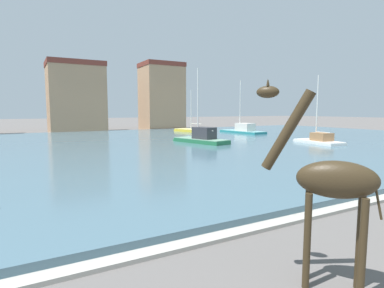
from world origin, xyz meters
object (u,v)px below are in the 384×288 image
Objects in this scene: sailboat_teal at (240,131)px; sailboat_white at (316,142)px; sailboat_green at (198,140)px; sailboat_yellow at (190,131)px; giraffe_statue at (329,183)px.

sailboat_white is (-2.28, -15.19, -0.08)m from sailboat_teal.
sailboat_green is 1.02× the size of sailboat_yellow.
sailboat_green is at bearing -143.67° from sailboat_teal.
sailboat_teal is 1.23× the size of sailboat_white.
sailboat_green reaches higher than sailboat_yellow.
sailboat_green is 0.90× the size of sailboat_teal.
sailboat_green is at bearing 148.29° from sailboat_white.
sailboat_yellow is 20.67m from sailboat_white.
sailboat_yellow is at bearing 136.20° from sailboat_teal.
sailboat_green is at bearing 65.94° from giraffe_statue.
sailboat_green is 15.22m from sailboat_teal.
sailboat_green is at bearing -115.53° from sailboat_yellow.
sailboat_yellow is at bearing 64.47° from sailboat_green.
sailboat_teal is at bearing 36.33° from sailboat_green.
sailboat_green reaches higher than sailboat_white.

